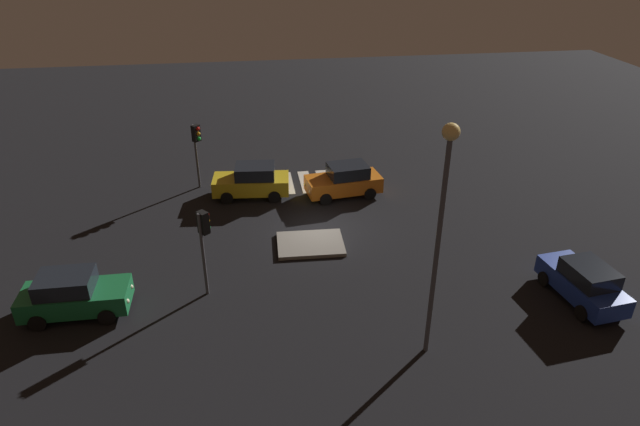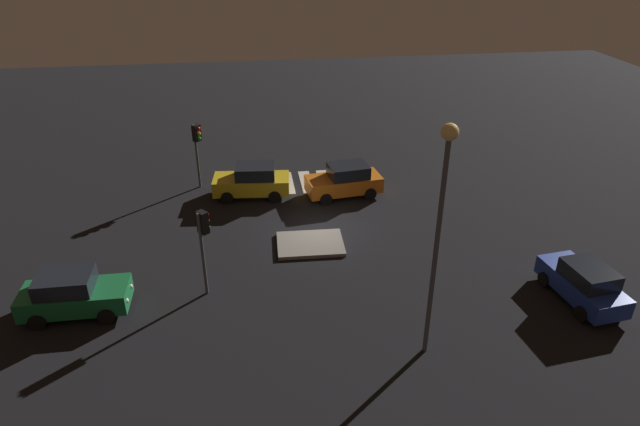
# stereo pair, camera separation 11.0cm
# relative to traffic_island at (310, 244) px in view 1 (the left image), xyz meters

# --- Properties ---
(ground_plane) EXTENTS (80.00, 80.00, 0.00)m
(ground_plane) POSITION_rel_traffic_island_xyz_m (-0.69, -1.46, -0.09)
(ground_plane) COLOR black
(traffic_island) EXTENTS (3.34, 2.56, 0.18)m
(traffic_island) POSITION_rel_traffic_island_xyz_m (0.00, 0.00, 0.00)
(traffic_island) COLOR gray
(traffic_island) RESTS_ON ground
(car_blue) EXTENTS (2.28, 4.20, 1.76)m
(car_blue) POSITION_rel_traffic_island_xyz_m (-10.72, 5.98, 0.78)
(car_blue) COLOR #1E389E
(car_blue) RESTS_ON ground
(car_orange) EXTENTS (4.50, 2.46, 1.89)m
(car_orange) POSITION_rel_traffic_island_xyz_m (-2.69, -5.35, 0.84)
(car_orange) COLOR orange
(car_orange) RESTS_ON ground
(car_green) EXTENTS (4.28, 2.02, 1.85)m
(car_green) POSITION_rel_traffic_island_xyz_m (10.11, 3.87, 0.82)
(car_green) COLOR #196B38
(car_green) RESTS_ON ground
(car_yellow) EXTENTS (4.52, 2.38, 1.91)m
(car_yellow) POSITION_rel_traffic_island_xyz_m (2.60, -6.03, 0.85)
(car_yellow) COLOR gold
(car_yellow) RESTS_ON ground
(traffic_light_east) EXTENTS (0.54, 0.54, 3.93)m
(traffic_light_east) POSITION_rel_traffic_island_xyz_m (5.61, -7.60, 2.89)
(traffic_light_east) COLOR #47474C
(traffic_light_east) RESTS_ON ground
(traffic_light_north) EXTENTS (0.53, 0.54, 3.89)m
(traffic_light_north) POSITION_rel_traffic_island_xyz_m (4.78, 3.19, 2.86)
(traffic_light_north) COLOR #47474C
(traffic_light_north) RESTS_ON ground
(street_lamp) EXTENTS (0.56, 0.56, 8.85)m
(street_lamp) POSITION_rel_traffic_island_xyz_m (-3.29, 8.06, 5.82)
(street_lamp) COLOR #47474C
(street_lamp) RESTS_ON ground
(crosswalk_near) EXTENTS (7.60, 3.20, 0.02)m
(crosswalk_near) POSITION_rel_traffic_island_xyz_m (-0.69, -7.49, -0.08)
(crosswalk_near) COLOR silver
(crosswalk_near) RESTS_ON ground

